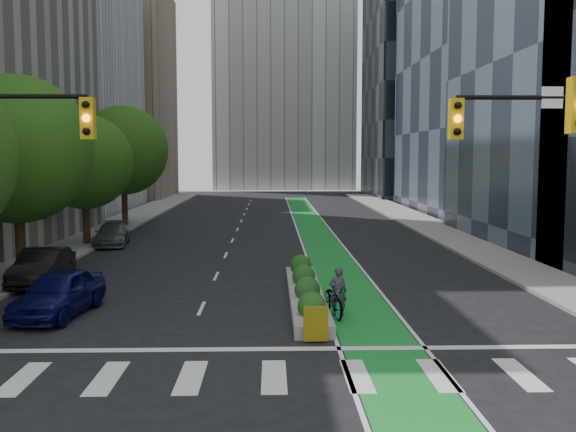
{
  "coord_description": "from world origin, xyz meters",
  "views": [
    {
      "loc": [
        -0.06,
        -16.01,
        5.31
      ],
      "look_at": [
        0.59,
        8.48,
        3.0
      ],
      "focal_mm": 40.0,
      "sensor_mm": 36.0,
      "label": 1
    }
  ],
  "objects": [
    {
      "name": "bike_lane_paint",
      "position": [
        3.0,
        30.0,
        0.01
      ],
      "size": [
        2.2,
        70.0,
        0.01
      ],
      "primitive_type": "cube",
      "color": "#18882C",
      "rests_on": "ground"
    },
    {
      "name": "tree_midfar",
      "position": [
        -11.0,
        22.0,
        4.95
      ],
      "size": [
        5.6,
        5.6,
        7.76
      ],
      "color": "black",
      "rests_on": "ground"
    },
    {
      "name": "building_tan_far",
      "position": [
        -20.0,
        66.0,
        13.0
      ],
      "size": [
        14.0,
        16.0,
        26.0
      ],
      "primitive_type": "cube",
      "color": "tan",
      "rests_on": "ground"
    },
    {
      "name": "ground",
      "position": [
        0.0,
        0.0,
        0.0
      ],
      "size": [
        160.0,
        160.0,
        0.0
      ],
      "primitive_type": "plane",
      "color": "black",
      "rests_on": "ground"
    },
    {
      "name": "parked_car_left_mid",
      "position": [
        -9.5,
        10.31,
        0.74
      ],
      "size": [
        1.73,
        4.57,
        1.49
      ],
      "primitive_type": "imported",
      "rotation": [
        0.0,
        0.0,
        0.03
      ],
      "color": "black",
      "rests_on": "ground"
    },
    {
      "name": "bicycle",
      "position": [
        2.0,
        4.88,
        0.55
      ],
      "size": [
        1.08,
        2.18,
        1.09
      ],
      "primitive_type": "imported",
      "rotation": [
        0.0,
        0.0,
        0.18
      ],
      "color": "gray",
      "rests_on": "ground"
    },
    {
      "name": "parked_car_left_far",
      "position": [
        -9.5,
        21.99,
        0.66
      ],
      "size": [
        2.37,
        4.76,
        1.33
      ],
      "primitive_type": "imported",
      "rotation": [
        0.0,
        0.0,
        0.12
      ],
      "color": "#545758",
      "rests_on": "ground"
    },
    {
      "name": "sidewalk_left",
      "position": [
        -11.8,
        25.0,
        0.07
      ],
      "size": [
        3.6,
        90.0,
        0.15
      ],
      "primitive_type": "cube",
      "color": "gray",
      "rests_on": "ground"
    },
    {
      "name": "cyclist",
      "position": [
        2.15,
        4.87,
        0.82
      ],
      "size": [
        0.6,
        0.39,
        1.63
      ],
      "primitive_type": "imported",
      "rotation": [
        0.0,
        0.0,
        3.15
      ],
      "color": "#393540",
      "rests_on": "ground"
    },
    {
      "name": "parked_car_left_near",
      "position": [
        -7.14,
        5.14,
        0.77
      ],
      "size": [
        2.39,
        4.72,
        1.54
      ],
      "primitive_type": "imported",
      "rotation": [
        0.0,
        0.0,
        -0.13
      ],
      "color": "#0B0C47",
      "rests_on": "ground"
    },
    {
      "name": "tree_far",
      "position": [
        -11.0,
        32.0,
        5.69
      ],
      "size": [
        6.6,
        6.6,
        9.0
      ],
      "color": "black",
      "rests_on": "ground"
    },
    {
      "name": "tree_mid",
      "position": [
        -11.0,
        12.0,
        5.57
      ],
      "size": [
        6.4,
        6.4,
        8.78
      ],
      "color": "black",
      "rests_on": "ground"
    },
    {
      "name": "sidewalk_right",
      "position": [
        11.8,
        25.0,
        0.07
      ],
      "size": [
        3.6,
        90.0,
        0.15
      ],
      "primitive_type": "cube",
      "color": "gray",
      "rests_on": "ground"
    },
    {
      "name": "median_planter",
      "position": [
        1.2,
        7.04,
        0.37
      ],
      "size": [
        1.2,
        10.26,
        1.1
      ],
      "color": "gray",
      "rests_on": "ground"
    },
    {
      "name": "building_dark_end",
      "position": [
        20.0,
        68.0,
        14.0
      ],
      "size": [
        14.0,
        18.0,
        28.0
      ],
      "primitive_type": "cube",
      "color": "black",
      "rests_on": "ground"
    }
  ]
}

